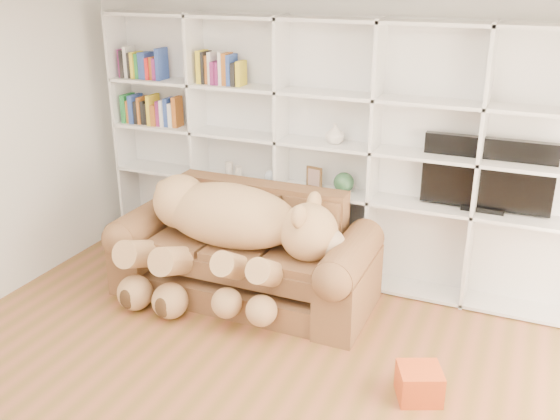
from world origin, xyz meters
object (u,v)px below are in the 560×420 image
at_px(gift_box, 419,383).
at_px(tv, 487,175).
at_px(sofa, 246,258).
at_px(teddy_bear, 226,231).

distance_m(gift_box, tv, 1.88).
height_order(sofa, gift_box, sofa).
bearing_deg(tv, teddy_bear, -155.98).
bearing_deg(gift_box, tv, 84.06).
xyz_separation_m(gift_box, tv, (0.16, 1.55, 1.06)).
bearing_deg(sofa, gift_box, -26.21).
height_order(teddy_bear, tv, tv).
height_order(sofa, tv, tv).
height_order(gift_box, tv, tv).
relative_size(sofa, teddy_bear, 1.22).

